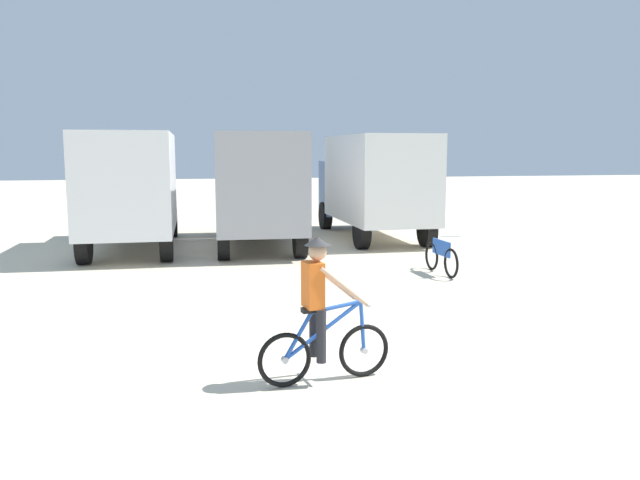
{
  "coord_description": "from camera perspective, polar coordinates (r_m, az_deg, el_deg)",
  "views": [
    {
      "loc": [
        -3.25,
        -8.57,
        2.83
      ],
      "look_at": [
        -0.55,
        3.58,
        1.1
      ],
      "focal_mm": 35.61,
      "sensor_mm": 36.0,
      "label": 1
    }
  ],
  "objects": [
    {
      "name": "box_truck_grey_hauler",
      "position": [
        19.06,
        -5.77,
        5.0
      ],
      "size": [
        2.73,
        6.87,
        3.35
      ],
      "color": "#9E9EA3",
      "rests_on": "ground"
    },
    {
      "name": "cyclist_orange_shirt",
      "position": [
        7.81,
        0.07,
        -6.83
      ],
      "size": [
        1.72,
        0.53,
        1.82
      ],
      "color": "black",
      "rests_on": "ground"
    },
    {
      "name": "box_truck_avon_van",
      "position": [
        19.11,
        -16.58,
        4.72
      ],
      "size": [
        2.51,
        6.8,
        3.35
      ],
      "color": "white",
      "rests_on": "ground"
    },
    {
      "name": "bicycle_spare",
      "position": [
        15.06,
        10.84,
        -1.53
      ],
      "size": [
        0.5,
        1.73,
        0.97
      ],
      "color": "black",
      "rests_on": "ground"
    },
    {
      "name": "box_truck_white_box",
      "position": [
        20.99,
        4.82,
        5.28
      ],
      "size": [
        2.46,
        6.77,
        3.35
      ],
      "color": "white",
      "rests_on": "ground"
    },
    {
      "name": "ground_plane",
      "position": [
        9.6,
        8.0,
        -9.33
      ],
      "size": [
        120.0,
        120.0,
        0.0
      ],
      "primitive_type": "plane",
      "color": "beige"
    }
  ]
}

